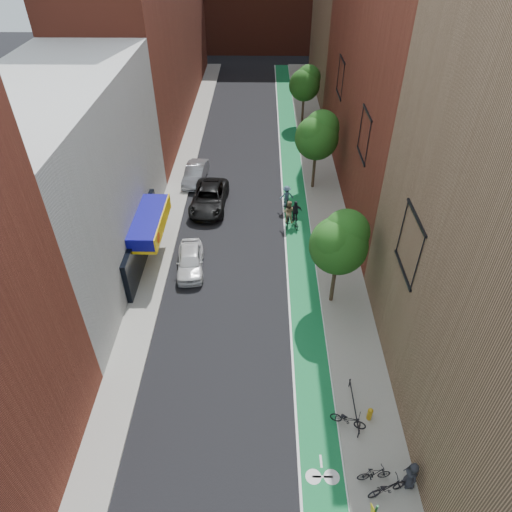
{
  "coord_description": "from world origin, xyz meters",
  "views": [
    {
      "loc": [
        1.23,
        -10.59,
        19.98
      ],
      "look_at": [
        0.89,
        12.59,
        1.5
      ],
      "focal_mm": 32.0,
      "sensor_mm": 36.0,
      "label": 1
    }
  ],
  "objects_px": {
    "pedestrian": "(411,475)",
    "fire_hydrant": "(370,413)",
    "parked_car_white": "(190,260)",
    "cyclist_lane_near": "(288,215)",
    "parked_car_black": "(209,198)",
    "cyclist_lane_mid": "(295,217)",
    "parked_car_silver": "(195,173)",
    "cyclist_lane_far": "(286,199)"
  },
  "relations": [
    {
      "from": "fire_hydrant",
      "to": "cyclist_lane_far",
      "type": "bearing_deg",
      "value": 99.91
    },
    {
      "from": "parked_car_silver",
      "to": "fire_hydrant",
      "type": "bearing_deg",
      "value": -59.29
    },
    {
      "from": "parked_car_white",
      "to": "cyclist_lane_mid",
      "type": "relative_size",
      "value": 2.07
    },
    {
      "from": "parked_car_black",
      "to": "cyclist_lane_mid",
      "type": "xyz_separation_m",
      "value": [
        6.79,
        -2.53,
        -0.05
      ]
    },
    {
      "from": "parked_car_white",
      "to": "cyclist_lane_near",
      "type": "xyz_separation_m",
      "value": [
        6.77,
        5.23,
        0.25
      ]
    },
    {
      "from": "parked_car_silver",
      "to": "pedestrian",
      "type": "xyz_separation_m",
      "value": [
        12.2,
        -26.38,
        0.18
      ]
    },
    {
      "from": "cyclist_lane_far",
      "to": "cyclist_lane_mid",
      "type": "bearing_deg",
      "value": 93.58
    },
    {
      "from": "cyclist_lane_near",
      "to": "cyclist_lane_far",
      "type": "relative_size",
      "value": 1.05
    },
    {
      "from": "parked_car_white",
      "to": "parked_car_black",
      "type": "distance_m",
      "value": 7.88
    },
    {
      "from": "pedestrian",
      "to": "fire_hydrant",
      "type": "relative_size",
      "value": 2.07
    },
    {
      "from": "parked_car_white",
      "to": "parked_car_silver",
      "type": "xyz_separation_m",
      "value": [
        -1.07,
        12.05,
        0.02
      ]
    },
    {
      "from": "fire_hydrant",
      "to": "parked_car_white",
      "type": "bearing_deg",
      "value": 131.78
    },
    {
      "from": "parked_car_white",
      "to": "cyclist_lane_near",
      "type": "relative_size",
      "value": 1.98
    },
    {
      "from": "parked_car_black",
      "to": "cyclist_lane_mid",
      "type": "height_order",
      "value": "cyclist_lane_mid"
    },
    {
      "from": "cyclist_lane_mid",
      "to": "parked_car_silver",
      "type": "bearing_deg",
      "value": -46.38
    },
    {
      "from": "parked_car_silver",
      "to": "cyclist_lane_far",
      "type": "height_order",
      "value": "cyclist_lane_far"
    },
    {
      "from": "pedestrian",
      "to": "cyclist_lane_near",
      "type": "bearing_deg",
      "value": 179.69
    },
    {
      "from": "parked_car_black",
      "to": "parked_car_white",
      "type": "bearing_deg",
      "value": -91.2
    },
    {
      "from": "cyclist_lane_far",
      "to": "pedestrian",
      "type": "xyz_separation_m",
      "value": [
        4.4,
        -21.95,
        0.01
      ]
    },
    {
      "from": "parked_car_black",
      "to": "pedestrian",
      "type": "xyz_separation_m",
      "value": [
        10.6,
        -22.19,
        0.12
      ]
    },
    {
      "from": "pedestrian",
      "to": "parked_car_black",
      "type": "bearing_deg",
      "value": -167.33
    },
    {
      "from": "parked_car_silver",
      "to": "cyclist_lane_near",
      "type": "xyz_separation_m",
      "value": [
        7.84,
        -6.82,
        0.22
      ]
    },
    {
      "from": "cyclist_lane_far",
      "to": "fire_hydrant",
      "type": "xyz_separation_m",
      "value": [
        3.29,
        -18.84,
        -0.37
      ]
    },
    {
      "from": "parked_car_white",
      "to": "cyclist_lane_far",
      "type": "relative_size",
      "value": 2.08
    },
    {
      "from": "parked_car_white",
      "to": "cyclist_lane_near",
      "type": "bearing_deg",
      "value": 32.06
    },
    {
      "from": "parked_car_white",
      "to": "fire_hydrant",
      "type": "height_order",
      "value": "parked_car_white"
    },
    {
      "from": "cyclist_lane_far",
      "to": "fire_hydrant",
      "type": "distance_m",
      "value": 19.13
    },
    {
      "from": "cyclist_lane_near",
      "to": "cyclist_lane_far",
      "type": "height_order",
      "value": "cyclist_lane_near"
    },
    {
      "from": "cyclist_lane_near",
      "to": "fire_hydrant",
      "type": "xyz_separation_m",
      "value": [
        3.25,
        -16.45,
        -0.43
      ]
    },
    {
      "from": "parked_car_black",
      "to": "cyclist_lane_near",
      "type": "xyz_separation_m",
      "value": [
        6.24,
        -2.63,
        0.16
      ]
    },
    {
      "from": "parked_car_black",
      "to": "cyclist_lane_mid",
      "type": "bearing_deg",
      "value": -17.84
    },
    {
      "from": "parked_car_white",
      "to": "pedestrian",
      "type": "relative_size",
      "value": 2.75
    },
    {
      "from": "cyclist_lane_mid",
      "to": "cyclist_lane_far",
      "type": "height_order",
      "value": "cyclist_lane_mid"
    },
    {
      "from": "parked_car_silver",
      "to": "pedestrian",
      "type": "relative_size",
      "value": 2.94
    },
    {
      "from": "parked_car_silver",
      "to": "pedestrian",
      "type": "bearing_deg",
      "value": -59.96
    },
    {
      "from": "parked_car_white",
      "to": "parked_car_silver",
      "type": "relative_size",
      "value": 0.94
    },
    {
      "from": "parked_car_white",
      "to": "pedestrian",
      "type": "height_order",
      "value": "pedestrian"
    },
    {
      "from": "cyclist_lane_near",
      "to": "cyclist_lane_mid",
      "type": "distance_m",
      "value": 0.6
    },
    {
      "from": "pedestrian",
      "to": "cyclist_lane_far",
      "type": "bearing_deg",
      "value": 178.47
    },
    {
      "from": "cyclist_lane_far",
      "to": "pedestrian",
      "type": "height_order",
      "value": "cyclist_lane_far"
    },
    {
      "from": "fire_hydrant",
      "to": "cyclist_lane_mid",
      "type": "bearing_deg",
      "value": 99.26
    },
    {
      "from": "parked_car_silver",
      "to": "cyclist_lane_mid",
      "type": "bearing_deg",
      "value": -33.48
    }
  ]
}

